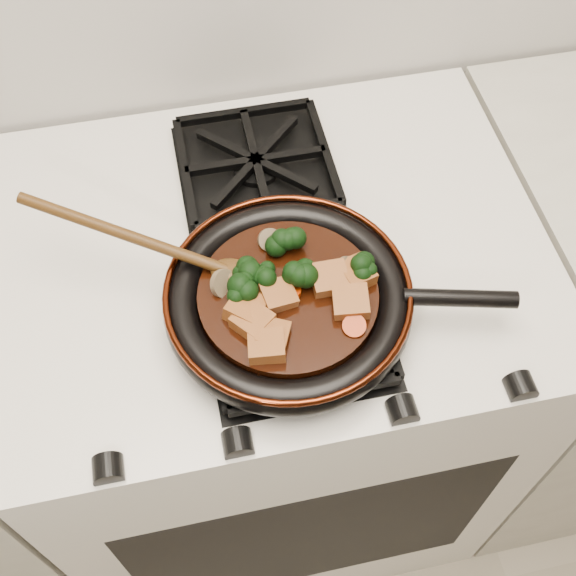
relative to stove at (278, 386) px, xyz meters
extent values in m
cube|color=silver|center=(0.00, 0.00, 0.00)|extent=(0.76, 0.60, 0.90)
cylinder|color=black|center=(-0.01, -0.12, 0.48)|extent=(0.29, 0.29, 0.01)
torus|color=black|center=(-0.01, -0.12, 0.49)|extent=(0.31, 0.31, 0.04)
torus|color=#48180A|center=(-0.01, -0.12, 0.51)|extent=(0.31, 0.31, 0.01)
cylinder|color=black|center=(0.20, -0.17, 0.51)|extent=(0.14, 0.05, 0.02)
cylinder|color=black|center=(-0.01, -0.12, 0.50)|extent=(0.23, 0.23, 0.02)
cube|color=brown|center=(-0.05, -0.19, 0.52)|extent=(0.05, 0.04, 0.03)
cube|color=brown|center=(-0.06, -0.16, 0.52)|extent=(0.06, 0.06, 0.02)
cube|color=brown|center=(0.08, -0.12, 0.52)|extent=(0.05, 0.05, 0.02)
cube|color=brown|center=(-0.04, -0.18, 0.52)|extent=(0.05, 0.05, 0.03)
cube|color=brown|center=(-0.06, -0.14, 0.52)|extent=(0.06, 0.06, 0.03)
cube|color=brown|center=(0.05, -0.12, 0.52)|extent=(0.04, 0.04, 0.03)
cube|color=brown|center=(0.06, -0.16, 0.52)|extent=(0.05, 0.05, 0.03)
cube|color=brown|center=(-0.02, -0.13, 0.52)|extent=(0.05, 0.05, 0.03)
cylinder|color=#C02E05|center=(0.05, -0.12, 0.51)|extent=(0.03, 0.03, 0.02)
cylinder|color=#C02E05|center=(-0.04, -0.12, 0.51)|extent=(0.03, 0.03, 0.03)
cylinder|color=#C02E05|center=(0.06, -0.19, 0.51)|extent=(0.03, 0.03, 0.02)
cylinder|color=#C02E05|center=(0.00, -0.12, 0.51)|extent=(0.03, 0.03, 0.02)
cylinder|color=brown|center=(-0.08, -0.10, 0.52)|extent=(0.04, 0.04, 0.03)
cylinder|color=brown|center=(-0.01, -0.04, 0.52)|extent=(0.04, 0.03, 0.03)
cylinder|color=brown|center=(0.07, -0.11, 0.52)|extent=(0.04, 0.04, 0.03)
ellipsoid|color=#44290E|center=(-0.07, -0.08, 0.51)|extent=(0.07, 0.06, 0.02)
cylinder|color=#44290E|center=(-0.19, -0.02, 0.55)|extent=(0.02, 0.02, 0.28)
camera|label=1|loc=(-0.11, -0.60, 1.26)|focal=45.00mm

